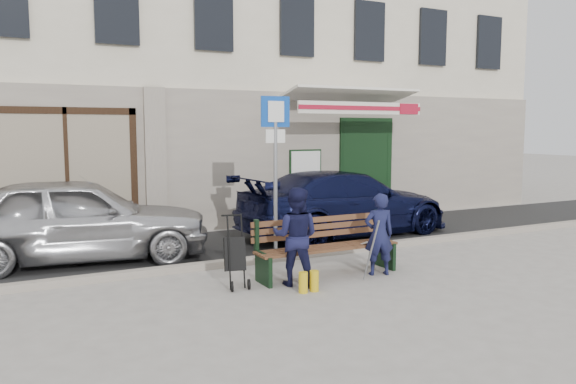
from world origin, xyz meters
TOP-DOWN VIEW (x-y plane):
  - ground at (0.00, 0.00)m, footprint 80.00×80.00m
  - asphalt_lane at (0.00, 3.10)m, footprint 60.00×3.20m
  - curb at (0.00, 1.50)m, footprint 60.00×0.18m
  - building at (0.01, 8.45)m, footprint 20.00×8.27m
  - car_silver at (-3.24, 2.99)m, footprint 4.68×2.40m
  - car_navy at (2.25, 2.99)m, footprint 5.02×2.33m
  - parking_sign at (-0.06, 1.68)m, footprint 0.53×0.08m
  - bench at (0.12, 0.26)m, footprint 2.40×1.17m
  - man at (0.92, -0.08)m, footprint 0.55×0.44m
  - woman at (-0.53, 0.01)m, footprint 0.90×0.87m
  - stroller at (-1.38, 0.30)m, footprint 0.36×0.47m

SIDE VIEW (x-z plane):
  - ground at x=0.00m, z-range 0.00..0.00m
  - asphalt_lane at x=0.00m, z-range 0.00..0.01m
  - curb at x=0.00m, z-range 0.00..0.12m
  - bench at x=0.12m, z-range -0.03..0.95m
  - stroller at x=-1.38m, z-range -0.06..1.00m
  - man at x=0.92m, z-range 0.00..1.31m
  - car_navy at x=2.25m, z-range 0.00..1.42m
  - woman at x=-0.53m, z-range 0.00..1.46m
  - car_silver at x=-3.24m, z-range 0.00..1.52m
  - parking_sign at x=-0.06m, z-range 0.51..3.40m
  - building at x=0.01m, z-range -0.03..9.97m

